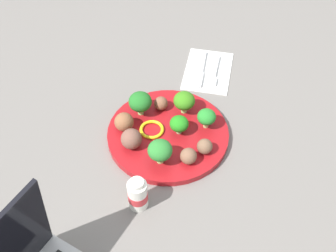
{
  "coord_description": "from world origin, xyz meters",
  "views": [
    {
      "loc": [
        0.63,
        0.18,
        0.76
      ],
      "look_at": [
        0.0,
        0.0,
        0.04
      ],
      "focal_mm": 46.32,
      "sensor_mm": 36.0,
      "label": 1
    }
  ],
  "objects": [
    {
      "name": "pepper_ring_back_left",
      "position": [
        0.01,
        -0.04,
        0.02
      ],
      "size": [
        0.07,
        0.07,
        0.01
      ],
      "primitive_type": "torus",
      "rotation": [
        0.0,
        0.0,
        1.35
      ],
      "color": "yellow",
      "rests_on": "plate"
    },
    {
      "name": "fork",
      "position": [
        -0.24,
        0.06,
        0.01
      ],
      "size": [
        0.12,
        0.03,
        0.01
      ],
      "color": "silver",
      "rests_on": "napkin"
    },
    {
      "name": "broccoli_floret_mid_right",
      "position": [
        0.09,
        0.01,
        0.05
      ],
      "size": [
        0.05,
        0.05,
        0.06
      ],
      "color": "#97C069",
      "rests_on": "plate"
    },
    {
      "name": "meatball_front_right",
      "position": [
        0.07,
        0.07,
        0.03
      ],
      "size": [
        0.04,
        0.04,
        0.04
      ],
      "primitive_type": "sphere",
      "color": "brown",
      "rests_on": "plate"
    },
    {
      "name": "ground_plane",
      "position": [
        0.0,
        0.0,
        0.0
      ],
      "size": [
        4.0,
        4.0,
        0.0
      ],
      "primitive_type": "plane",
      "color": "slate"
    },
    {
      "name": "yogurt_bottle",
      "position": [
        0.19,
        -0.01,
        0.04
      ],
      "size": [
        0.04,
        0.04,
        0.08
      ],
      "color": "white",
      "rests_on": "ground_plane"
    },
    {
      "name": "broccoli_floret_back_right",
      "position": [
        -0.04,
        0.08,
        0.05
      ],
      "size": [
        0.04,
        0.04,
        0.05
      ],
      "color": "#ACB96D",
      "rests_on": "plate"
    },
    {
      "name": "meatball_mid_left",
      "position": [
        0.02,
        -0.1,
        0.04
      ],
      "size": [
        0.04,
        0.04,
        0.04
      ],
      "primitive_type": "sphere",
      "color": "brown",
      "rests_on": "plate"
    },
    {
      "name": "plate",
      "position": [
        0.0,
        0.0,
        0.01
      ],
      "size": [
        0.28,
        0.28,
        0.02
      ],
      "primitive_type": "cylinder",
      "color": "maroon",
      "rests_on": "ground_plane"
    },
    {
      "name": "meatball_far_rim",
      "position": [
        0.03,
        0.09,
        0.03
      ],
      "size": [
        0.03,
        0.03,
        0.03
      ],
      "primitive_type": "sphere",
      "color": "brown",
      "rests_on": "plate"
    },
    {
      "name": "meatball_center",
      "position": [
        -0.07,
        -0.04,
        0.03
      ],
      "size": [
        0.03,
        0.03,
        0.03
      ],
      "primitive_type": "sphere",
      "color": "brown",
      "rests_on": "plate"
    },
    {
      "name": "napkin",
      "position": [
        -0.25,
        0.04,
        0.0
      ],
      "size": [
        0.18,
        0.13,
        0.01
      ],
      "primitive_type": "cube",
      "rotation": [
        0.0,
        0.0,
        0.08
      ],
      "color": "white",
      "rests_on": "ground_plane"
    },
    {
      "name": "knife",
      "position": [
        -0.24,
        0.02,
        0.01
      ],
      "size": [
        0.15,
        0.03,
        0.01
      ],
      "color": "silver",
      "rests_on": "napkin"
    },
    {
      "name": "broccoli_floret_near_rim",
      "position": [
        -0.07,
        0.02,
        0.05
      ],
      "size": [
        0.05,
        0.05,
        0.06
      ],
      "color": "#96C96B",
      "rests_on": "plate"
    },
    {
      "name": "broccoli_floret_mid_left",
      "position": [
        -0.01,
        0.02,
        0.04
      ],
      "size": [
        0.04,
        0.04,
        0.05
      ],
      "color": "#97BD7C",
      "rests_on": "plate"
    },
    {
      "name": "broccoli_floret_center",
      "position": [
        -0.04,
        -0.08,
        0.05
      ],
      "size": [
        0.05,
        0.05,
        0.06
      ],
      "color": "#91CA72",
      "rests_on": "plate"
    },
    {
      "name": "meatball_back_left",
      "position": [
        0.06,
        -0.07,
        0.04
      ],
      "size": [
        0.05,
        0.05,
        0.05
      ],
      "primitive_type": "sphere",
      "color": "brown",
      "rests_on": "plate"
    }
  ]
}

